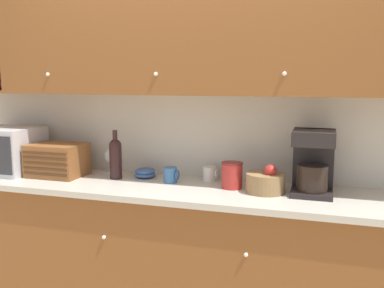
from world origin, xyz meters
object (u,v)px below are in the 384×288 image
(wine_bottle, at_px, (116,157))
(mug, at_px, (210,174))
(mug_blue_second, at_px, (171,175))
(bowl_stack_on_counter, at_px, (145,173))
(wine_glass, at_px, (109,157))
(bread_box, at_px, (57,160))
(storage_canister, at_px, (232,175))
(fruit_basket, at_px, (266,182))
(coffee_maker, at_px, (313,161))
(microwave, at_px, (5,150))

(wine_bottle, bearing_deg, mug, 12.11)
(mug_blue_second, bearing_deg, bowl_stack_on_counter, 159.75)
(wine_glass, relative_size, wine_bottle, 0.50)
(bread_box, xyz_separation_m, storage_canister, (1.28, 0.03, -0.03))
(mug_blue_second, distance_m, fruit_basket, 0.65)
(mug_blue_second, bearing_deg, bread_box, -176.24)
(mug_blue_second, bearing_deg, wine_glass, 163.85)
(mug_blue_second, bearing_deg, wine_bottle, -179.38)
(bread_box, xyz_separation_m, bowl_stack_on_counter, (0.63, 0.14, -0.08))
(storage_canister, bearing_deg, bowl_stack_on_counter, 170.78)
(wine_glass, relative_size, mug_blue_second, 1.67)
(wine_glass, bearing_deg, bowl_stack_on_counter, -13.16)
(mug, distance_m, storage_canister, 0.25)
(wine_bottle, xyz_separation_m, mug, (0.65, 0.14, -0.11))
(bread_box, bearing_deg, coffee_maker, 1.70)
(storage_canister, bearing_deg, bread_box, -178.52)
(wine_glass, bearing_deg, coffee_maker, -6.27)
(microwave, xyz_separation_m, bread_box, (0.45, 0.01, -0.05))
(bowl_stack_on_counter, xyz_separation_m, storage_canister, (0.65, -0.11, 0.05))
(microwave, bearing_deg, fruit_basket, -0.10)
(bowl_stack_on_counter, distance_m, storage_canister, 0.67)
(wine_glass, xyz_separation_m, storage_canister, (0.98, -0.18, -0.03))
(bowl_stack_on_counter, bearing_deg, coffee_maker, -4.31)
(bread_box, relative_size, fruit_basket, 1.58)
(mug, xyz_separation_m, fruit_basket, (0.41, -0.20, 0.02))
(fruit_basket, bearing_deg, mug, 154.14)
(bread_box, relative_size, bowl_stack_on_counter, 2.50)
(mug_blue_second, height_order, mug, mug_blue_second)
(wine_bottle, distance_m, mug, 0.67)
(mug_blue_second, bearing_deg, fruit_basket, -5.72)
(wine_glass, bearing_deg, fruit_basket, -10.58)
(bread_box, xyz_separation_m, fruit_basket, (1.50, -0.01, -0.05))
(microwave, relative_size, storage_canister, 2.93)
(bread_box, height_order, coffee_maker, coffee_maker)
(microwave, relative_size, coffee_maker, 1.25)
(mug_blue_second, distance_m, storage_canister, 0.43)
(wine_bottle, distance_m, coffee_maker, 1.34)
(bread_box, bearing_deg, mug, 9.91)
(bowl_stack_on_counter, xyz_separation_m, fruit_basket, (0.88, -0.15, 0.03))
(bread_box, distance_m, fruit_basket, 1.51)
(bowl_stack_on_counter, xyz_separation_m, mug, (0.46, 0.05, 0.01))
(bowl_stack_on_counter, relative_size, coffee_maker, 0.39)
(bowl_stack_on_counter, bearing_deg, wine_bottle, -154.55)
(bowl_stack_on_counter, bearing_deg, mug_blue_second, -20.25)
(mug_blue_second, xyz_separation_m, fruit_basket, (0.65, -0.07, 0.01))
(microwave, relative_size, mug, 4.76)
(storage_canister, bearing_deg, wine_glass, 169.47)
(bowl_stack_on_counter, relative_size, mug_blue_second, 1.46)
(storage_canister, xyz_separation_m, fruit_basket, (0.22, -0.04, -0.02))
(wine_bottle, height_order, storage_canister, wine_bottle)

